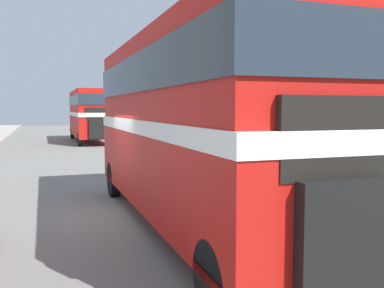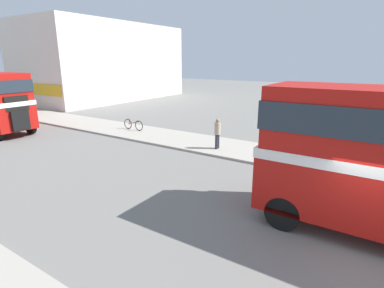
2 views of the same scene
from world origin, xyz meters
TOP-DOWN VIEW (x-y plane):
  - ground_plane at (0.00, 0.00)m, footprint 120.00×120.00m
  - sidewalk_right at (6.75, 0.00)m, footprint 3.50×120.00m
  - pedestrian_walking at (6.09, 7.86)m, footprint 0.34×0.34m
  - bicycle_on_pavement at (6.98, 15.04)m, footprint 0.05×1.76m
  - shop_building_block at (19.06, 31.30)m, footprint 19.71×10.39m

SIDE VIEW (x-z plane):
  - ground_plane at x=0.00m, z-range 0.00..0.00m
  - sidewalk_right at x=6.75m, z-range 0.00..0.12m
  - bicycle_on_pavement at x=6.98m, z-range 0.09..0.87m
  - pedestrian_walking at x=6.09m, z-range 0.23..1.92m
  - shop_building_block at x=19.06m, z-range 0.00..9.11m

